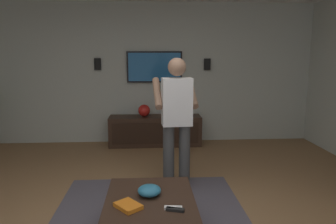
{
  "coord_description": "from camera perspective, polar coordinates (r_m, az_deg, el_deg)",
  "views": [
    {
      "loc": [
        -2.72,
        -0.09,
        1.67
      ],
      "look_at": [
        1.36,
        -0.34,
        0.94
      ],
      "focal_mm": 34.0,
      "sensor_mm": 36.0,
      "label": 1
    }
  ],
  "objects": [
    {
      "name": "wall_back_tv",
      "position": [
        6.15,
        -4.35,
        6.87
      ],
      "size": [
        0.1,
        6.66,
        2.64
      ],
      "primitive_type": "cube",
      "color": "#B2B7AD",
      "rests_on": "ground"
    },
    {
      "name": "coffee_table",
      "position": [
        3.0,
        -3.21,
        -17.05
      ],
      "size": [
        1.0,
        0.8,
        0.4
      ],
      "color": "#332116",
      "rests_on": "ground"
    },
    {
      "name": "media_console",
      "position": [
        5.97,
        -2.31,
        -3.36
      ],
      "size": [
        0.45,
        1.7,
        0.55
      ],
      "rotation": [
        0.0,
        0.0,
        3.14
      ],
      "color": "#332116",
      "rests_on": "ground"
    },
    {
      "name": "tv",
      "position": [
        6.05,
        -2.44,
        8.07
      ],
      "size": [
        0.05,
        1.04,
        0.58
      ],
      "rotation": [
        0.0,
        0.0,
        3.14
      ],
      "color": "black"
    },
    {
      "name": "person_standing",
      "position": [
        3.91,
        1.54,
        -0.69
      ],
      "size": [
        0.56,
        0.56,
        1.64
      ],
      "rotation": [
        0.0,
        0.0,
        0.07
      ],
      "color": "#3F3F3F",
      "rests_on": "ground"
    },
    {
      "name": "bowl",
      "position": [
        3.0,
        -3.36,
        -13.86
      ],
      "size": [
        0.22,
        0.22,
        0.1
      ],
      "primitive_type": "ellipsoid",
      "color": "teal",
      "rests_on": "coffee_table"
    },
    {
      "name": "remote_white",
      "position": [
        2.77,
        0.94,
        -16.8
      ],
      "size": [
        0.06,
        0.15,
        0.02
      ],
      "primitive_type": "cube",
      "rotation": [
        0.0,
        0.0,
        4.61
      ],
      "color": "white",
      "rests_on": "coffee_table"
    },
    {
      "name": "remote_black",
      "position": [
        2.74,
        1.29,
        -17.09
      ],
      "size": [
        0.08,
        0.16,
        0.02
      ],
      "primitive_type": "cube",
      "rotation": [
        0.0,
        0.0,
        1.29
      ],
      "color": "black",
      "rests_on": "coffee_table"
    },
    {
      "name": "book",
      "position": [
        2.81,
        -7.15,
        -16.35
      ],
      "size": [
        0.27,
        0.26,
        0.04
      ],
      "primitive_type": "cube",
      "rotation": [
        0.0,
        0.0,
        0.68
      ],
      "color": "orange",
      "rests_on": "coffee_table"
    },
    {
      "name": "vase_round",
      "position": [
        5.9,
        -4.29,
        0.28
      ],
      "size": [
        0.22,
        0.22,
        0.22
      ],
      "primitive_type": "sphere",
      "color": "red",
      "rests_on": "media_console"
    },
    {
      "name": "wall_speaker_left",
      "position": [
        6.16,
        7.04,
        8.48
      ],
      "size": [
        0.06,
        0.12,
        0.22
      ],
      "primitive_type": "cube",
      "color": "black"
    },
    {
      "name": "wall_speaker_right",
      "position": [
        6.13,
        -12.5,
        8.38
      ],
      "size": [
        0.06,
        0.12,
        0.22
      ],
      "primitive_type": "cube",
      "color": "black"
    }
  ]
}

